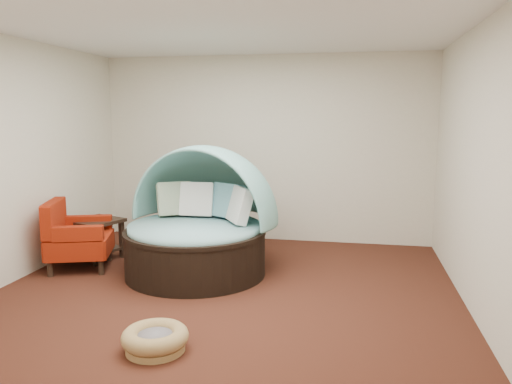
% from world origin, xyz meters
% --- Properties ---
extents(floor, '(5.00, 5.00, 0.00)m').
position_xyz_m(floor, '(0.00, 0.00, 0.00)').
color(floor, '#4A2115').
rests_on(floor, ground).
extents(wall_back, '(5.00, 0.00, 5.00)m').
position_xyz_m(wall_back, '(0.00, 2.50, 1.40)').
color(wall_back, beige).
rests_on(wall_back, floor).
extents(wall_front, '(5.00, 0.00, 5.00)m').
position_xyz_m(wall_front, '(0.00, -2.50, 1.40)').
color(wall_front, beige).
rests_on(wall_front, floor).
extents(wall_left, '(0.00, 5.00, 5.00)m').
position_xyz_m(wall_left, '(-2.50, 0.00, 1.40)').
color(wall_left, beige).
rests_on(wall_left, floor).
extents(wall_right, '(0.00, 5.00, 5.00)m').
position_xyz_m(wall_right, '(2.50, 0.00, 1.40)').
color(wall_right, beige).
rests_on(wall_right, floor).
extents(ceiling, '(5.00, 5.00, 0.00)m').
position_xyz_m(ceiling, '(0.00, 0.00, 2.80)').
color(ceiling, white).
rests_on(ceiling, wall_back).
extents(canopy_daybed, '(2.09, 2.05, 1.56)m').
position_xyz_m(canopy_daybed, '(-0.48, 0.72, 0.72)').
color(canopy_daybed, black).
rests_on(canopy_daybed, floor).
extents(pet_basket, '(0.71, 0.71, 0.19)m').
position_xyz_m(pet_basket, '(-0.22, -1.35, 0.10)').
color(pet_basket, olive).
rests_on(pet_basket, floor).
extents(red_armchair, '(0.94, 0.94, 0.87)m').
position_xyz_m(red_armchair, '(-2.05, 0.55, 0.40)').
color(red_armchair, black).
rests_on(red_armchair, floor).
extents(side_table, '(0.73, 0.73, 0.54)m').
position_xyz_m(side_table, '(-2.00, 0.99, 0.35)').
color(side_table, black).
rests_on(side_table, floor).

